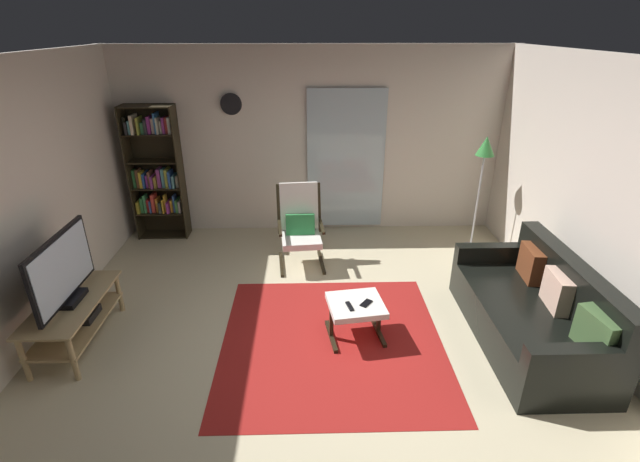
{
  "coord_description": "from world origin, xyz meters",
  "views": [
    {
      "loc": [
        -0.05,
        -3.42,
        2.83
      ],
      "look_at": [
        0.07,
        0.88,
        0.85
      ],
      "focal_mm": 25.33,
      "sensor_mm": 36.0,
      "label": 1
    }
  ],
  "objects_px": {
    "bookshelf_near_tv": "(156,171)",
    "tv_remote": "(350,306)",
    "ottoman": "(356,308)",
    "television": "(63,271)",
    "cell_phone": "(366,303)",
    "floor_lamp_by_shelf": "(485,156)",
    "lounge_armchair": "(300,223)",
    "tv_stand": "(75,314)",
    "leather_sofa": "(534,313)",
    "wall_clock": "(231,104)"
  },
  "relations": [
    {
      "from": "bookshelf_near_tv",
      "to": "tv_remote",
      "type": "height_order",
      "value": "bookshelf_near_tv"
    },
    {
      "from": "ottoman",
      "to": "television",
      "type": "bearing_deg",
      "value": -179.58
    },
    {
      "from": "cell_phone",
      "to": "floor_lamp_by_shelf",
      "type": "bearing_deg",
      "value": 85.9
    },
    {
      "from": "cell_phone",
      "to": "tv_remote",
      "type": "bearing_deg",
      "value": -125.32
    },
    {
      "from": "bookshelf_near_tv",
      "to": "floor_lamp_by_shelf",
      "type": "relative_size",
      "value": 1.21
    },
    {
      "from": "lounge_armchair",
      "to": "cell_phone",
      "type": "relative_size",
      "value": 7.3
    },
    {
      "from": "tv_stand",
      "to": "ottoman",
      "type": "height_order",
      "value": "tv_stand"
    },
    {
      "from": "leather_sofa",
      "to": "floor_lamp_by_shelf",
      "type": "height_order",
      "value": "floor_lamp_by_shelf"
    },
    {
      "from": "television",
      "to": "bookshelf_near_tv",
      "type": "bearing_deg",
      "value": 87.07
    },
    {
      "from": "ottoman",
      "to": "floor_lamp_by_shelf",
      "type": "distance_m",
      "value": 2.81
    },
    {
      "from": "tv_remote",
      "to": "floor_lamp_by_shelf",
      "type": "relative_size",
      "value": 0.09
    },
    {
      "from": "tv_stand",
      "to": "lounge_armchair",
      "type": "xyz_separation_m",
      "value": [
        2.13,
        1.59,
        0.23
      ]
    },
    {
      "from": "tv_stand",
      "to": "leather_sofa",
      "type": "xyz_separation_m",
      "value": [
        4.4,
        -0.1,
        -0.0
      ]
    },
    {
      "from": "floor_lamp_by_shelf",
      "to": "television",
      "type": "bearing_deg",
      "value": -156.62
    },
    {
      "from": "tv_remote",
      "to": "lounge_armchair",
      "type": "bearing_deg",
      "value": 92.61
    },
    {
      "from": "television",
      "to": "tv_remote",
      "type": "height_order",
      "value": "television"
    },
    {
      "from": "floor_lamp_by_shelf",
      "to": "leather_sofa",
      "type": "bearing_deg",
      "value": -92.7
    },
    {
      "from": "cell_phone",
      "to": "wall_clock",
      "type": "relative_size",
      "value": 0.48
    },
    {
      "from": "television",
      "to": "tv_stand",
      "type": "bearing_deg",
      "value": 99.78
    },
    {
      "from": "tv_remote",
      "to": "television",
      "type": "bearing_deg",
      "value": 164.96
    },
    {
      "from": "lounge_armchair",
      "to": "ottoman",
      "type": "xyz_separation_m",
      "value": [
        0.56,
        -1.58,
        -0.21
      ]
    },
    {
      "from": "tv_remote",
      "to": "wall_clock",
      "type": "bearing_deg",
      "value": 103.86
    },
    {
      "from": "television",
      "to": "lounge_armchair",
      "type": "xyz_separation_m",
      "value": [
        2.13,
        1.6,
        -0.25
      ]
    },
    {
      "from": "tv_stand",
      "to": "lounge_armchair",
      "type": "bearing_deg",
      "value": 36.71
    },
    {
      "from": "floor_lamp_by_shelf",
      "to": "ottoman",
      "type": "bearing_deg",
      "value": -133.19
    },
    {
      "from": "tv_remote",
      "to": "floor_lamp_by_shelf",
      "type": "height_order",
      "value": "floor_lamp_by_shelf"
    },
    {
      "from": "television",
      "to": "floor_lamp_by_shelf",
      "type": "xyz_separation_m",
      "value": [
        4.49,
        1.94,
        0.51
      ]
    },
    {
      "from": "bookshelf_near_tv",
      "to": "tv_stand",
      "type": "bearing_deg",
      "value": -93.0
    },
    {
      "from": "tv_remote",
      "to": "cell_phone",
      "type": "height_order",
      "value": "tv_remote"
    },
    {
      "from": "tv_stand",
      "to": "television",
      "type": "height_order",
      "value": "television"
    },
    {
      "from": "television",
      "to": "leather_sofa",
      "type": "bearing_deg",
      "value": -1.07
    },
    {
      "from": "tv_stand",
      "to": "leather_sofa",
      "type": "distance_m",
      "value": 4.4
    },
    {
      "from": "ottoman",
      "to": "leather_sofa",
      "type": "bearing_deg",
      "value": -3.4
    },
    {
      "from": "tv_stand",
      "to": "cell_phone",
      "type": "bearing_deg",
      "value": -0.32
    },
    {
      "from": "leather_sofa",
      "to": "wall_clock",
      "type": "height_order",
      "value": "wall_clock"
    },
    {
      "from": "television",
      "to": "wall_clock",
      "type": "height_order",
      "value": "wall_clock"
    },
    {
      "from": "ottoman",
      "to": "wall_clock",
      "type": "relative_size",
      "value": 2.01
    },
    {
      "from": "cell_phone",
      "to": "floor_lamp_by_shelf",
      "type": "xyz_separation_m",
      "value": [
        1.71,
        1.94,
        0.91
      ]
    },
    {
      "from": "ottoman",
      "to": "wall_clock",
      "type": "distance_m",
      "value": 3.36
    },
    {
      "from": "tv_stand",
      "to": "wall_clock",
      "type": "bearing_deg",
      "value": 65.07
    },
    {
      "from": "leather_sofa",
      "to": "wall_clock",
      "type": "bearing_deg",
      "value": 139.65
    },
    {
      "from": "tv_stand",
      "to": "ottoman",
      "type": "bearing_deg",
      "value": 0.13
    },
    {
      "from": "cell_phone",
      "to": "wall_clock",
      "type": "bearing_deg",
      "value": 158.12
    },
    {
      "from": "bookshelf_near_tv",
      "to": "lounge_armchair",
      "type": "distance_m",
      "value": 2.22
    },
    {
      "from": "bookshelf_near_tv",
      "to": "leather_sofa",
      "type": "height_order",
      "value": "bookshelf_near_tv"
    },
    {
      "from": "cell_phone",
      "to": "wall_clock",
      "type": "height_order",
      "value": "wall_clock"
    },
    {
      "from": "tv_stand",
      "to": "cell_phone",
      "type": "xyz_separation_m",
      "value": [
        2.78,
        -0.02,
        0.09
      ]
    },
    {
      "from": "lounge_armchair",
      "to": "floor_lamp_by_shelf",
      "type": "xyz_separation_m",
      "value": [
        2.36,
        0.34,
        0.77
      ]
    },
    {
      "from": "bookshelf_near_tv",
      "to": "television",
      "type": "bearing_deg",
      "value": -92.93
    },
    {
      "from": "television",
      "to": "lounge_armchair",
      "type": "distance_m",
      "value": 2.67
    }
  ]
}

